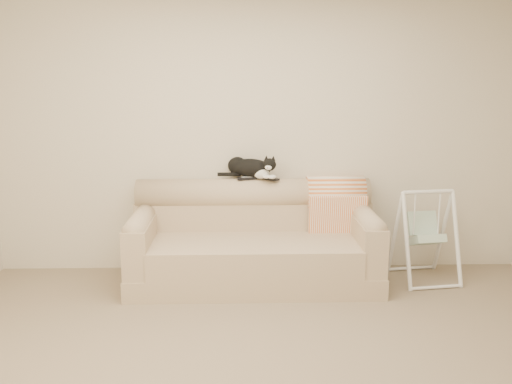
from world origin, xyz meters
TOP-DOWN VIEW (x-y plane):
  - ground_plane at (0.00, 0.00)m, footprint 5.00×5.00m
  - room_shell at (0.00, 0.00)m, footprint 5.04×4.04m
  - sofa at (-0.07, 1.62)m, footprint 2.20×0.93m
  - remote_a at (-0.13, 1.85)m, footprint 0.19×0.09m
  - remote_b at (0.09, 1.82)m, footprint 0.16×0.15m
  - tuxedo_cat at (-0.10, 1.88)m, footprint 0.56×0.37m
  - throw_blanket at (0.69, 1.84)m, footprint 0.53×0.38m
  - baby_swing at (1.48, 1.61)m, footprint 0.58×0.61m

SIDE VIEW (x-z plane):
  - ground_plane at x=0.00m, z-range 0.00..0.00m
  - sofa at x=-0.07m, z-range -0.10..0.80m
  - baby_swing at x=1.48m, z-range 0.00..0.84m
  - throw_blanket at x=0.69m, z-range 0.44..1.01m
  - remote_b at x=0.09m, z-range 0.90..0.92m
  - remote_a at x=-0.13m, z-range 0.90..0.92m
  - tuxedo_cat at x=-0.10m, z-range 0.89..1.11m
  - room_shell at x=0.00m, z-range 0.23..2.83m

